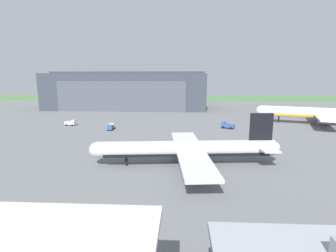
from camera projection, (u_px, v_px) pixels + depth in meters
ground_plane at (163, 166)px, 56.31m from camera, size 440.00×440.00×0.00m
grass_field_strip at (177, 98)px, 231.41m from camera, size 440.00×56.00×0.08m
maintenance_hangar at (128, 91)px, 159.14m from camera, size 91.90×37.89×21.76m
airliner_near_left at (187, 149)px, 56.58m from camera, size 41.10×35.27×11.18m
airliner_far_right at (321, 114)px, 103.16m from camera, size 46.04×36.78×14.05m
baggage_tug at (227, 125)px, 96.59m from camera, size 5.03×4.00×2.38m
stair_truck at (111, 127)px, 94.32m from camera, size 2.20×4.69×1.94m
ops_van at (71, 123)px, 102.33m from camera, size 4.18×2.63×2.12m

